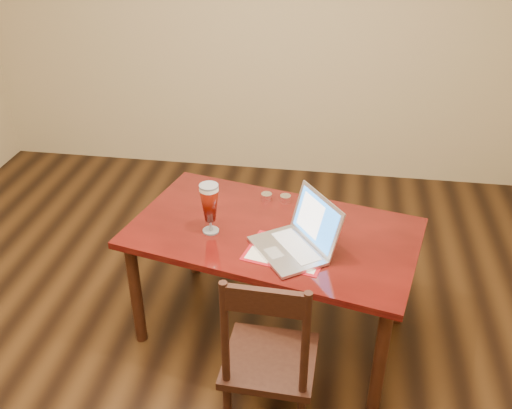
# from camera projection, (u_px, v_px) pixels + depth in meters

# --- Properties ---
(ground) EXTENTS (5.00, 5.00, 0.00)m
(ground) POSITION_uv_depth(u_px,v_px,m) (188.00, 393.00, 2.85)
(ground) COLOR black
(ground) RESTS_ON ground
(room_shell) EXTENTS (4.51, 5.01, 2.71)m
(room_shell) POSITION_uv_depth(u_px,v_px,m) (157.00, 38.00, 1.94)
(room_shell) COLOR tan
(room_shell) RESTS_ON ground
(dining_table) EXTENTS (1.58, 1.11, 0.94)m
(dining_table) POSITION_uv_depth(u_px,v_px,m) (272.00, 242.00, 2.92)
(dining_table) COLOR #520E0B
(dining_table) RESTS_ON ground
(dining_chair) EXTENTS (0.41, 0.39, 0.93)m
(dining_chair) POSITION_uv_depth(u_px,v_px,m) (269.00, 361.00, 2.45)
(dining_chair) COLOR black
(dining_chair) RESTS_ON ground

